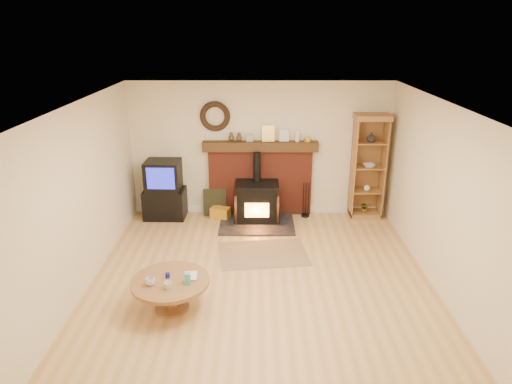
{
  "coord_description": "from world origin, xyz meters",
  "views": [
    {
      "loc": [
        -0.05,
        -5.79,
        3.58
      ],
      "look_at": [
        -0.08,
        1.0,
        1.07
      ],
      "focal_mm": 32.0,
      "sensor_mm": 36.0,
      "label": 1
    }
  ],
  "objects_px": {
    "wood_stove": "(257,203)",
    "coffee_table": "(170,286)",
    "tv_unit": "(164,191)",
    "curio_cabinet": "(368,167)"
  },
  "relations": [
    {
      "from": "tv_unit",
      "to": "curio_cabinet",
      "type": "bearing_deg",
      "value": 1.28
    },
    {
      "from": "tv_unit",
      "to": "coffee_table",
      "type": "distance_m",
      "value": 3.16
    },
    {
      "from": "wood_stove",
      "to": "coffee_table",
      "type": "bearing_deg",
      "value": -111.3
    },
    {
      "from": "curio_cabinet",
      "to": "coffee_table",
      "type": "relative_size",
      "value": 1.96
    },
    {
      "from": "tv_unit",
      "to": "curio_cabinet",
      "type": "height_order",
      "value": "curio_cabinet"
    },
    {
      "from": "curio_cabinet",
      "to": "tv_unit",
      "type": "bearing_deg",
      "value": -178.72
    },
    {
      "from": "curio_cabinet",
      "to": "coffee_table",
      "type": "xyz_separation_m",
      "value": [
        -3.25,
        -3.18,
        -0.66
      ]
    },
    {
      "from": "curio_cabinet",
      "to": "coffee_table",
      "type": "distance_m",
      "value": 4.59
    },
    {
      "from": "wood_stove",
      "to": "curio_cabinet",
      "type": "bearing_deg",
      "value": 7.53
    },
    {
      "from": "coffee_table",
      "to": "wood_stove",
      "type": "bearing_deg",
      "value": 68.7
    }
  ]
}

